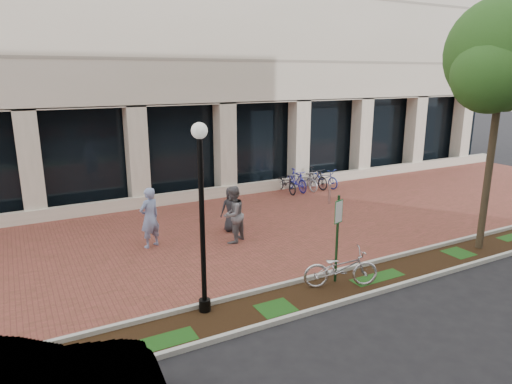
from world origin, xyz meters
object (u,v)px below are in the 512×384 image
parking_sign (338,228)px  lamppost (202,210)px  locked_bicycle (341,268)px  pedestrian_mid (233,215)px  bike_rack_cluster (306,180)px  pedestrian_right (232,209)px  street_tree (503,62)px  pedestrian_left (150,218)px  bollard (330,193)px

parking_sign → lamppost: bearing=158.3°
locked_bicycle → pedestrian_mid: 4.45m
locked_bicycle → parking_sign: bearing=9.3°
bike_rack_cluster → pedestrian_mid: bearing=-145.0°
locked_bicycle → pedestrian_right: 5.37m
street_tree → pedestrian_left: 11.64m
locked_bicycle → bollard: size_ratio=2.14×
pedestrian_left → pedestrian_right: size_ratio=1.23×
pedestrian_right → locked_bicycle: bearing=106.1°
lamppost → street_tree: bearing=-2.5°
lamppost → bollard: (8.22, 6.00, -2.04)m
lamppost → locked_bicycle: size_ratio=2.25×
street_tree → lamppost: bearing=177.5°
lamppost → bollard: 10.38m
locked_bicycle → pedestrian_right: size_ratio=1.23×
parking_sign → locked_bicycle: 1.06m
parking_sign → bike_rack_cluster: parking_sign is taller
locked_bicycle → bike_rack_cluster: (5.11, 9.03, -0.03)m
pedestrian_left → street_tree: bearing=128.6°
parking_sign → pedestrian_left: bearing=108.4°
locked_bicycle → bike_rack_cluster: size_ratio=0.66×
pedestrian_mid → bollard: (5.65, 2.19, -0.49)m
parking_sign → bollard: size_ratio=2.61×
pedestrian_mid → parking_sign: bearing=72.6°
locked_bicycle → bike_rack_cluster: bike_rack_cluster is taller
street_tree → bollard: size_ratio=8.28×
street_tree → locked_bicycle: (-5.73, -0.08, -5.26)m
lamppost → locked_bicycle: 4.17m
lamppost → parking_sign: bearing=-3.4°
parking_sign → pedestrian_right: bearing=79.3°
pedestrian_left → pedestrian_mid: bearing=138.2°
parking_sign → bike_rack_cluster: 10.17m
pedestrian_right → bollard: pedestrian_right is taller
lamppost → street_tree: (9.36, -0.41, 3.27)m
lamppost → street_tree: street_tree is taller
street_tree → pedestrian_right: 9.62m
parking_sign → pedestrian_mid: 4.23m
lamppost → pedestrian_right: 5.95m
parking_sign → bollard: parking_sign is taller
street_tree → bike_rack_cluster: 10.42m
pedestrian_right → street_tree: bearing=150.0°
locked_bicycle → bollard: locked_bicycle is taller
locked_bicycle → bollard: (4.60, 6.49, -0.05)m
lamppost → bike_rack_cluster: bearing=44.4°
street_tree → bollard: bearing=100.0°
lamppost → bike_rack_cluster: 12.38m
street_tree → locked_bicycle: size_ratio=3.87×
street_tree → pedestrian_mid: bearing=148.1°
locked_bicycle → pedestrian_mid: size_ratio=1.03×
parking_sign → street_tree: street_tree is taller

